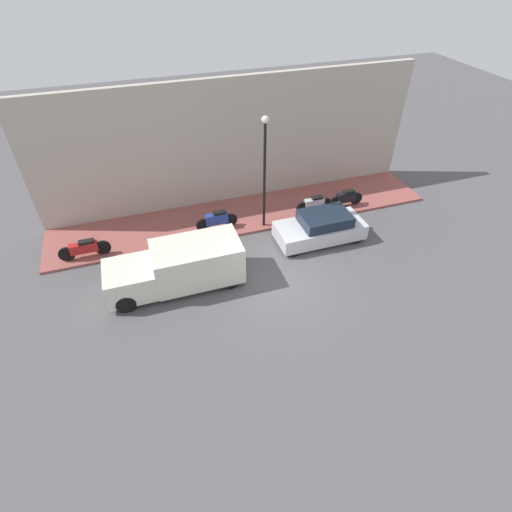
{
  "coord_description": "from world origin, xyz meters",
  "views": [
    {
      "loc": [
        -10.68,
        4.59,
        10.99
      ],
      "look_at": [
        1.23,
        0.66,
        0.6
      ],
      "focal_mm": 28.0,
      "sensor_mm": 36.0,
      "label": 1
    }
  ],
  "objects_px": {
    "motorcycle_red": "(84,248)",
    "scooter_silver": "(314,203)",
    "motorcycle_black": "(346,198)",
    "motorcycle_blue": "(217,219)",
    "streetlamp": "(265,162)",
    "parked_car": "(321,228)",
    "delivery_van": "(177,267)"
  },
  "relations": [
    {
      "from": "delivery_van",
      "to": "motorcycle_red",
      "type": "distance_m",
      "value": 4.47
    },
    {
      "from": "delivery_van",
      "to": "motorcycle_black",
      "type": "relative_size",
      "value": 2.83
    },
    {
      "from": "parked_car",
      "to": "streetlamp",
      "type": "bearing_deg",
      "value": 51.32
    },
    {
      "from": "parked_car",
      "to": "streetlamp",
      "type": "distance_m",
      "value": 3.81
    },
    {
      "from": "delivery_van",
      "to": "motorcycle_red",
      "type": "relative_size",
      "value": 2.46
    },
    {
      "from": "motorcycle_black",
      "to": "streetlamp",
      "type": "relative_size",
      "value": 0.35
    },
    {
      "from": "parked_car",
      "to": "scooter_silver",
      "type": "bearing_deg",
      "value": -17.3
    },
    {
      "from": "parked_car",
      "to": "motorcycle_blue",
      "type": "height_order",
      "value": "parked_car"
    },
    {
      "from": "parked_car",
      "to": "streetlamp",
      "type": "height_order",
      "value": "streetlamp"
    },
    {
      "from": "motorcycle_red",
      "to": "scooter_silver",
      "type": "bearing_deg",
      "value": -88.63
    },
    {
      "from": "motorcycle_red",
      "to": "streetlamp",
      "type": "bearing_deg",
      "value": -90.99
    },
    {
      "from": "parked_car",
      "to": "motorcycle_red",
      "type": "xyz_separation_m",
      "value": [
        1.82,
        10.02,
        -0.06
      ]
    },
    {
      "from": "streetlamp",
      "to": "motorcycle_blue",
      "type": "bearing_deg",
      "value": 77.9
    },
    {
      "from": "motorcycle_black",
      "to": "streetlamp",
      "type": "distance_m",
      "value": 5.22
    },
    {
      "from": "scooter_silver",
      "to": "streetlamp",
      "type": "relative_size",
      "value": 0.36
    },
    {
      "from": "motorcycle_red",
      "to": "scooter_silver",
      "type": "distance_m",
      "value": 10.67
    },
    {
      "from": "parked_car",
      "to": "motorcycle_red",
      "type": "bearing_deg",
      "value": 79.7
    },
    {
      "from": "motorcycle_black",
      "to": "motorcycle_blue",
      "type": "bearing_deg",
      "value": 88.62
    },
    {
      "from": "motorcycle_black",
      "to": "scooter_silver",
      "type": "distance_m",
      "value": 1.68
    },
    {
      "from": "delivery_van",
      "to": "motorcycle_black",
      "type": "distance_m",
      "value": 9.36
    },
    {
      "from": "delivery_van",
      "to": "motorcycle_black",
      "type": "xyz_separation_m",
      "value": [
        2.95,
        -8.88,
        -0.34
      ]
    },
    {
      "from": "delivery_van",
      "to": "scooter_silver",
      "type": "bearing_deg",
      "value": -67.06
    },
    {
      "from": "parked_car",
      "to": "motorcycle_blue",
      "type": "distance_m",
      "value": 4.75
    },
    {
      "from": "motorcycle_black",
      "to": "parked_car",
      "type": "bearing_deg",
      "value": 130.49
    },
    {
      "from": "delivery_van",
      "to": "scooter_silver",
      "type": "distance_m",
      "value": 7.83
    },
    {
      "from": "motorcycle_blue",
      "to": "motorcycle_red",
      "type": "height_order",
      "value": "motorcycle_blue"
    },
    {
      "from": "parked_car",
      "to": "streetlamp",
      "type": "relative_size",
      "value": 0.76
    },
    {
      "from": "motorcycle_blue",
      "to": "motorcycle_black",
      "type": "distance_m",
      "value": 6.56
    },
    {
      "from": "parked_car",
      "to": "motorcycle_black",
      "type": "bearing_deg",
      "value": -49.51
    },
    {
      "from": "delivery_van",
      "to": "motorcycle_red",
      "type": "xyz_separation_m",
      "value": [
        2.79,
        3.47,
        -0.34
      ]
    },
    {
      "from": "motorcycle_red",
      "to": "streetlamp",
      "type": "height_order",
      "value": "streetlamp"
    },
    {
      "from": "motorcycle_red",
      "to": "motorcycle_black",
      "type": "height_order",
      "value": "motorcycle_black"
    }
  ]
}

